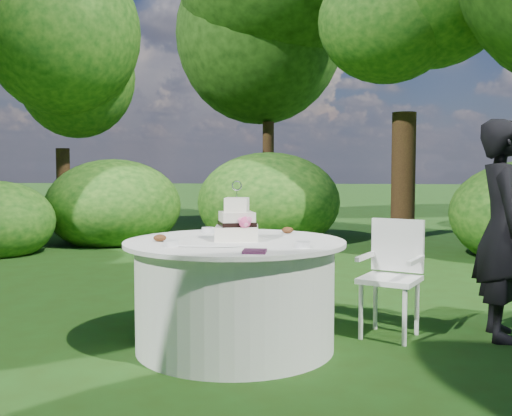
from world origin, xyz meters
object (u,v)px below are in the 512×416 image
Objects in this scene: napkins at (255,251)px; table at (235,294)px; cake at (237,224)px; guest at (502,229)px; chair at (393,268)px.

napkins is 0.09× the size of table.
cake is at bearing 67.45° from table.
napkins reaches higher than table.
chair is at bearing 94.14° from guest.
cake reaches higher than chair.
guest is at bearing 30.64° from napkins.
table is at bearing 106.71° from guest.
napkins is 2.04m from guest.
cake is (-0.19, 0.62, 0.10)m from napkins.
chair is (1.16, 0.44, 0.13)m from table.
napkins is 0.33× the size of cake.
guest is at bearing 12.95° from table.
table is 3.70× the size of cake.
guest is at bearing 12.22° from cake.
napkins is 0.66m from cake.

